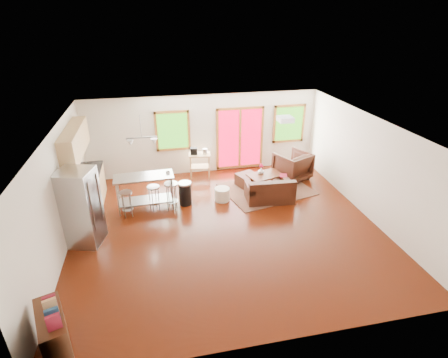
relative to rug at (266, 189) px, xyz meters
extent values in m
cube|color=#350F04|center=(-1.62, -1.75, -0.02)|extent=(7.50, 7.00, 0.02)
cube|color=white|center=(-1.62, -1.75, 2.60)|extent=(7.50, 7.00, 0.02)
cube|color=silver|center=(-1.62, 1.76, 1.29)|extent=(7.50, 0.02, 2.60)
cube|color=silver|center=(-5.38, -1.75, 1.29)|extent=(0.02, 7.00, 2.60)
cube|color=silver|center=(2.14, -1.75, 1.29)|extent=(0.02, 7.00, 2.60)
cube|color=silver|center=(-1.62, -5.26, 1.29)|extent=(7.50, 0.02, 2.60)
cube|color=#245C11|center=(-2.62, 1.71, 1.49)|extent=(0.94, 0.02, 1.14)
cube|color=#975924|center=(-2.62, 1.71, 2.10)|extent=(1.10, 0.05, 0.08)
cube|color=#975924|center=(-2.62, 1.71, 0.88)|extent=(1.10, 0.05, 0.08)
cube|color=#975924|center=(-3.13, 1.71, 1.49)|extent=(0.08, 0.05, 1.30)
cube|color=#975924|center=(-2.11, 1.71, 1.49)|extent=(0.08, 0.05, 1.30)
cube|color=#BE0525|center=(-0.42, 1.71, 1.09)|extent=(1.44, 0.02, 1.94)
cube|color=#975924|center=(-0.42, 1.71, 2.10)|extent=(1.60, 0.05, 0.08)
cube|color=#975924|center=(-0.42, 1.71, 0.08)|extent=(1.60, 0.05, 0.08)
cube|color=#975924|center=(-1.18, 1.71, 1.09)|extent=(0.08, 0.05, 2.10)
cube|color=#975924|center=(0.34, 1.71, 1.09)|extent=(0.08, 0.05, 2.10)
cube|color=#975924|center=(-0.42, 1.71, 1.09)|extent=(0.08, 0.05, 1.94)
cube|color=#245C11|center=(1.28, 1.71, 1.49)|extent=(0.94, 0.02, 1.14)
cube|color=#975924|center=(1.28, 1.71, 2.10)|extent=(1.10, 0.05, 0.08)
cube|color=#975924|center=(1.28, 1.71, 0.88)|extent=(1.10, 0.05, 0.08)
cube|color=#975924|center=(0.77, 1.71, 1.49)|extent=(0.08, 0.05, 1.30)
cube|color=#975924|center=(1.79, 1.71, 1.49)|extent=(0.08, 0.05, 1.30)
cube|color=#4C5B36|center=(0.00, 0.00, 0.00)|extent=(2.88, 2.45, 0.03)
cube|color=black|center=(-0.13, -0.64, 0.17)|extent=(1.37, 0.83, 0.37)
cube|color=black|center=(-0.15, -0.93, 0.53)|extent=(1.33, 0.26, 0.34)
cube|color=black|center=(-0.70, -0.61, 0.43)|extent=(0.22, 0.76, 0.14)
cube|color=black|center=(0.44, -0.68, 0.43)|extent=(0.22, 0.76, 0.14)
cube|color=black|center=(-0.42, -0.58, 0.41)|extent=(0.58, 0.52, 0.11)
cube|color=black|center=(0.17, -0.62, 0.41)|extent=(0.58, 0.52, 0.11)
cube|color=#351A0C|center=(0.01, 0.20, 0.38)|extent=(1.17, 0.89, 0.04)
cube|color=#351A0C|center=(-0.34, -0.14, 0.17)|extent=(0.08, 0.08, 0.37)
cube|color=#351A0C|center=(0.49, 0.11, 0.17)|extent=(0.08, 0.08, 0.37)
cube|color=#351A0C|center=(-0.47, 0.30, 0.17)|extent=(0.08, 0.08, 0.37)
cube|color=#351A0C|center=(0.37, 0.55, 0.17)|extent=(0.08, 0.08, 0.37)
imported|color=black|center=(1.04, 0.59, 0.48)|extent=(1.24, 1.21, 0.99)
cube|color=black|center=(-0.50, 0.36, 0.18)|extent=(0.76, 0.76, 0.39)
cylinder|color=silver|center=(-1.45, -0.37, 0.18)|extent=(0.46, 0.46, 0.38)
imported|color=silver|center=(-0.09, 0.30, 0.48)|extent=(0.21, 0.22, 0.19)
sphere|color=#D40C3F|center=(-0.06, 0.32, 0.64)|extent=(0.08, 0.08, 0.07)
sphere|color=#D40C3F|center=(-0.13, 0.28, 0.66)|extent=(0.08, 0.08, 0.07)
sphere|color=#D40C3F|center=(-0.09, 0.34, 0.68)|extent=(0.08, 0.08, 0.07)
imported|color=maroon|center=(0.42, 0.04, 0.53)|extent=(0.21, 0.09, 0.29)
cube|color=tan|center=(-5.07, -0.05, 0.44)|extent=(0.60, 2.20, 0.90)
cube|color=black|center=(-5.07, -0.05, 0.91)|extent=(0.64, 2.24, 0.04)
cube|color=tan|center=(-5.19, -0.05, 1.94)|extent=(0.36, 2.20, 0.70)
cylinder|color=#B7BABC|center=(-5.07, -0.55, 1.02)|extent=(0.12, 0.12, 0.18)
cube|color=black|center=(-5.07, 0.35, 1.03)|extent=(0.22, 0.18, 0.20)
cube|color=#B7BABC|center=(-4.97, -1.68, 0.90)|extent=(0.90, 0.89, 1.83)
cube|color=gray|center=(-4.63, -1.78, 0.90)|extent=(0.20, 0.65, 1.79)
cylinder|color=gray|center=(-4.67, -2.00, 1.06)|extent=(0.03, 0.03, 1.22)
cylinder|color=gray|center=(-4.55, -1.57, 1.06)|extent=(0.03, 0.03, 1.22)
cube|color=#B7BABC|center=(-3.58, -0.40, 0.95)|extent=(1.58, 0.68, 0.04)
cube|color=gray|center=(-3.58, -0.40, 0.25)|extent=(1.47, 0.59, 0.03)
cylinder|color=gray|center=(-4.27, -0.67, 0.46)|extent=(0.04, 0.04, 0.94)
cylinder|color=gray|center=(-2.86, -0.62, 0.46)|extent=(0.04, 0.04, 0.94)
cylinder|color=gray|center=(-4.29, -0.19, 0.46)|extent=(0.04, 0.04, 0.94)
cylinder|color=gray|center=(-2.88, -0.14, 0.46)|extent=(0.04, 0.04, 0.94)
imported|color=white|center=(-2.93, -0.35, 0.99)|extent=(0.14, 0.13, 0.11)
cylinder|color=#B7BABC|center=(-4.06, -0.71, 0.69)|extent=(0.41, 0.41, 0.04)
cylinder|color=gray|center=(-3.99, -0.60, 0.33)|extent=(0.03, 0.03, 0.68)
cylinder|color=gray|center=(-4.17, -0.64, 0.33)|extent=(0.03, 0.03, 0.68)
cylinder|color=gray|center=(-4.13, -0.82, 0.33)|extent=(0.03, 0.03, 0.68)
cylinder|color=gray|center=(-3.95, -0.78, 0.33)|extent=(0.03, 0.03, 0.68)
cylinder|color=gray|center=(-4.06, -0.71, 0.21)|extent=(0.37, 0.37, 0.01)
cylinder|color=#B7BABC|center=(-3.36, -0.52, 0.68)|extent=(0.44, 0.44, 0.04)
cylinder|color=gray|center=(-3.31, -0.40, 0.32)|extent=(0.03, 0.03, 0.67)
cylinder|color=gray|center=(-3.48, -0.47, 0.32)|extent=(0.03, 0.03, 0.67)
cylinder|color=gray|center=(-3.40, -0.64, 0.32)|extent=(0.03, 0.03, 0.67)
cylinder|color=gray|center=(-3.24, -0.56, 0.32)|extent=(0.03, 0.03, 0.67)
cylinder|color=gray|center=(-3.36, -0.52, 0.20)|extent=(0.40, 0.40, 0.01)
cylinder|color=#B7BABC|center=(-2.89, -0.57, 0.75)|extent=(0.45, 0.45, 0.04)
cylinder|color=gray|center=(-2.77, -0.50, 0.36)|extent=(0.03, 0.03, 0.74)
cylinder|color=gray|center=(-2.96, -0.45, 0.36)|extent=(0.03, 0.03, 0.74)
cylinder|color=gray|center=(-3.01, -0.65, 0.36)|extent=(0.03, 0.03, 0.74)
cylinder|color=gray|center=(-2.81, -0.69, 0.36)|extent=(0.03, 0.03, 0.74)
cylinder|color=gray|center=(-2.89, -0.57, 0.23)|extent=(0.41, 0.41, 0.02)
cylinder|color=black|center=(-2.50, -0.37, 0.30)|extent=(0.47, 0.47, 0.62)
cylinder|color=#B7BABC|center=(-2.50, -0.37, 0.63)|extent=(0.48, 0.48, 0.05)
cube|color=tan|center=(-1.85, 1.27, 0.79)|extent=(0.73, 0.53, 0.04)
cube|color=tan|center=(-1.85, 1.27, 0.38)|extent=(0.69, 0.49, 0.03)
cube|color=tan|center=(-2.16, 1.14, 0.39)|extent=(0.04, 0.04, 0.81)
cube|color=tan|center=(-1.58, 1.06, 0.39)|extent=(0.04, 0.04, 0.81)
cube|color=tan|center=(-2.11, 1.49, 0.39)|extent=(0.04, 0.04, 0.81)
cube|color=tan|center=(-1.53, 1.41, 0.39)|extent=(0.04, 0.04, 0.81)
cube|color=black|center=(-2.02, 1.30, 0.92)|extent=(0.24, 0.22, 0.21)
cylinder|color=#B7BABC|center=(-1.67, 1.25, 0.90)|extent=(0.18, 0.18, 0.17)
cube|color=#351A0C|center=(-4.97, -4.77, 0.41)|extent=(0.67, 1.03, 0.85)
cube|color=maroon|center=(-4.82, -5.05, 0.97)|extent=(0.20, 0.11, 0.26)
cube|color=navy|center=(-4.87, -4.90, 0.95)|extent=(0.20, 0.11, 0.23)
cube|color=tan|center=(-4.92, -4.75, 0.98)|extent=(0.20, 0.11, 0.28)
cube|color=maroon|center=(-4.98, -4.60, 0.94)|extent=(0.20, 0.11, 0.21)
cube|color=white|center=(-0.02, -1.15, 2.52)|extent=(0.35, 0.35, 0.12)
cylinder|color=gray|center=(-3.52, -0.25, 2.29)|extent=(0.02, 0.02, 0.60)
cube|color=gray|center=(-3.52, -0.25, 1.99)|extent=(0.80, 0.04, 0.03)
cone|color=#B7BABC|center=(-3.82, -0.25, 1.87)|extent=(0.18, 0.18, 0.14)
cone|color=#B7BABC|center=(-3.22, -0.25, 1.87)|extent=(0.18, 0.18, 0.14)
camera|label=1|loc=(-3.20, -9.01, 4.89)|focal=28.00mm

